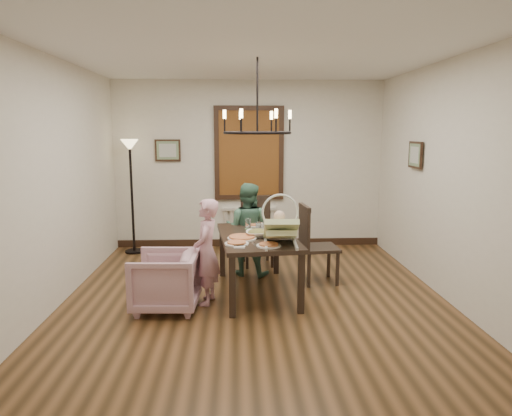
{
  "coord_description": "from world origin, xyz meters",
  "views": [
    {
      "loc": [
        -0.22,
        -5.2,
        1.98
      ],
      "look_at": [
        0.02,
        0.23,
        1.05
      ],
      "focal_mm": 32.0,
      "sensor_mm": 36.0,
      "label": 1
    }
  ],
  "objects": [
    {
      "name": "room_shell",
      "position": [
        0.0,
        0.37,
        1.4
      ],
      "size": [
        4.51,
        5.0,
        2.81
      ],
      "color": "brown",
      "rests_on": "ground"
    },
    {
      "name": "dining_table",
      "position": [
        0.03,
        0.18,
        0.64
      ],
      "size": [
        1.02,
        1.63,
        0.73
      ],
      "rotation": [
        0.0,
        0.0,
        0.1
      ],
      "color": "black",
      "rests_on": "room_shell"
    },
    {
      "name": "chair_far",
      "position": [
        0.09,
        1.37,
        0.51
      ],
      "size": [
        0.5,
        0.5,
        1.02
      ],
      "primitive_type": null,
      "rotation": [
        0.0,
        0.0,
        0.12
      ],
      "color": "black",
      "rests_on": "room_shell"
    },
    {
      "name": "chair_right",
      "position": [
        0.87,
        0.54,
        0.52
      ],
      "size": [
        0.5,
        0.5,
        1.04
      ],
      "primitive_type": null,
      "rotation": [
        0.0,
        0.0,
        1.67
      ],
      "color": "black",
      "rests_on": "room_shell"
    },
    {
      "name": "armchair",
      "position": [
        -1.01,
        -0.3,
        0.33
      ],
      "size": [
        0.75,
        0.73,
        0.65
      ],
      "primitive_type": "imported",
      "rotation": [
        0.0,
        0.0,
        -1.62
      ],
      "color": "#C596AB",
      "rests_on": "room_shell"
    },
    {
      "name": "elderly_woman",
      "position": [
        -0.56,
        -0.14,
        0.51
      ],
      "size": [
        0.29,
        0.4,
        1.01
      ],
      "primitive_type": "imported",
      "rotation": [
        0.0,
        0.0,
        -1.7
      ],
      "color": "#D092A0",
      "rests_on": "room_shell"
    },
    {
      "name": "seated_man",
      "position": [
        -0.07,
        0.91,
        0.53
      ],
      "size": [
        0.61,
        0.54,
        1.06
      ],
      "primitive_type": "imported",
      "rotation": [
        0.0,
        0.0,
        2.84
      ],
      "color": "#45745B",
      "rests_on": "room_shell"
    },
    {
      "name": "baby_bouncer",
      "position": [
        0.27,
        -0.3,
        0.92
      ],
      "size": [
        0.45,
        0.61,
        0.39
      ],
      "primitive_type": null,
      "rotation": [
        0.0,
        0.0,
        -0.04
      ],
      "color": "#DFEEA4",
      "rests_on": "dining_table"
    },
    {
      "name": "salad_bowl",
      "position": [
        0.03,
        0.1,
        0.77
      ],
      "size": [
        0.34,
        0.34,
        0.08
      ],
      "primitive_type": "imported",
      "color": "white",
      "rests_on": "dining_table"
    },
    {
      "name": "pizza_platter",
      "position": [
        -0.16,
        -0.02,
        0.75
      ],
      "size": [
        0.34,
        0.34,
        0.04
      ],
      "primitive_type": "cylinder",
      "color": "tan",
      "rests_on": "dining_table"
    },
    {
      "name": "drinking_glass",
      "position": [
        0.05,
        0.3,
        0.79
      ],
      "size": [
        0.07,
        0.07,
        0.13
      ],
      "primitive_type": "cylinder",
      "color": "silver",
      "rests_on": "dining_table"
    },
    {
      "name": "window_blinds",
      "position": [
        0.0,
        2.46,
        1.6
      ],
      "size": [
        1.0,
        0.03,
        1.4
      ],
      "primitive_type": "cube",
      "color": "brown",
      "rests_on": "room_shell"
    },
    {
      "name": "radiator",
      "position": [
        0.0,
        2.48,
        0.35
      ],
      "size": [
        0.92,
        0.12,
        0.62
      ],
      "primitive_type": null,
      "color": "silver",
      "rests_on": "room_shell"
    },
    {
      "name": "picture_back",
      "position": [
        -1.35,
        2.47,
        1.65
      ],
      "size": [
        0.42,
        0.03,
        0.36
      ],
      "primitive_type": "cube",
      "color": "black",
      "rests_on": "room_shell"
    },
    {
      "name": "picture_right",
      "position": [
        2.21,
        0.9,
        1.65
      ],
      "size": [
        0.03,
        0.42,
        0.36
      ],
      "primitive_type": "cube",
      "rotation": [
        0.0,
        0.0,
        1.57
      ],
      "color": "black",
      "rests_on": "room_shell"
    },
    {
      "name": "floor_lamp",
      "position": [
        -1.9,
        2.15,
        0.9
      ],
      "size": [
        0.3,
        0.3,
        1.8
      ],
      "primitive_type": null,
      "color": "black",
      "rests_on": "room_shell"
    },
    {
      "name": "chandelier",
      "position": [
        0.03,
        0.18,
        1.95
      ],
      "size": [
        0.8,
        0.8,
        0.04
      ],
      "primitive_type": "torus",
      "color": "black",
      "rests_on": "room_shell"
    }
  ]
}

